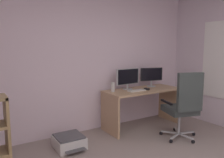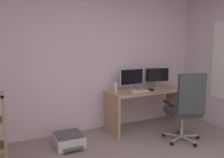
# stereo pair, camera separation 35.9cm
# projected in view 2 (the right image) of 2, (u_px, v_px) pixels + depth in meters

# --- Properties ---
(wall_back) EXTENTS (4.78, 0.10, 2.71)m
(wall_back) POSITION_uv_depth(u_px,v_px,m) (85.00, 58.00, 4.12)
(wall_back) COLOR silver
(wall_back) RESTS_ON ground
(desk) EXTENTS (1.51, 0.61, 0.74)m
(desk) POSITION_uv_depth(u_px,v_px,m) (146.00, 100.00, 4.32)
(desk) COLOR tan
(desk) RESTS_ON ground
(monitor_main) EXTENTS (0.53, 0.18, 0.40)m
(monitor_main) POSITION_uv_depth(u_px,v_px,m) (132.00, 78.00, 4.27)
(monitor_main) COLOR #B2B5B7
(monitor_main) RESTS_ON desk
(monitor_secondary) EXTENTS (0.47, 0.18, 0.38)m
(monitor_secondary) POSITION_uv_depth(u_px,v_px,m) (157.00, 76.00, 4.53)
(monitor_secondary) COLOR #B2B5B7
(monitor_secondary) RESTS_ON desk
(keyboard) EXTENTS (0.34, 0.13, 0.02)m
(keyboard) POSITION_uv_depth(u_px,v_px,m) (140.00, 91.00, 4.11)
(keyboard) COLOR silver
(keyboard) RESTS_ON desk
(computer_mouse) EXTENTS (0.07, 0.11, 0.03)m
(computer_mouse) POSITION_uv_depth(u_px,v_px,m) (151.00, 90.00, 4.21)
(computer_mouse) COLOR black
(computer_mouse) RESTS_ON desk
(desktop_speaker) EXTENTS (0.07, 0.07, 0.17)m
(desktop_speaker) POSITION_uv_depth(u_px,v_px,m) (115.00, 87.00, 4.09)
(desktop_speaker) COLOR silver
(desktop_speaker) RESTS_ON desk
(office_chair) EXTENTS (0.63, 0.66, 1.16)m
(office_chair) POSITION_uv_depth(u_px,v_px,m) (186.00, 106.00, 3.60)
(office_chair) COLOR #B7BABC
(office_chair) RESTS_ON ground
(printer) EXTENTS (0.43, 0.53, 0.20)m
(printer) POSITION_uv_depth(u_px,v_px,m) (69.00, 140.00, 3.57)
(printer) COLOR silver
(printer) RESTS_ON ground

